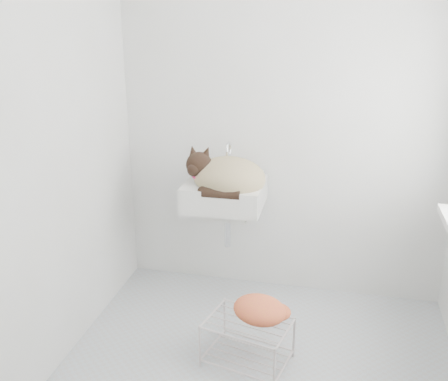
# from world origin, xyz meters

# --- Properties ---
(floor) EXTENTS (2.20, 2.00, 0.02)m
(floor) POSITION_xyz_m (0.00, 0.00, 0.00)
(floor) COLOR #ABB3BA
(floor) RESTS_ON ground
(back_wall) EXTENTS (2.20, 0.02, 2.50)m
(back_wall) POSITION_xyz_m (0.00, 1.00, 1.25)
(back_wall) COLOR white
(back_wall) RESTS_ON ground
(left_wall) EXTENTS (0.02, 2.00, 2.50)m
(left_wall) POSITION_xyz_m (-1.10, 0.00, 1.25)
(left_wall) COLOR white
(left_wall) RESTS_ON ground
(sink) EXTENTS (0.50, 0.44, 0.20)m
(sink) POSITION_xyz_m (-0.34, 0.74, 0.85)
(sink) COLOR white
(sink) RESTS_ON back_wall
(faucet) EXTENTS (0.18, 0.13, 0.18)m
(faucet) POSITION_xyz_m (-0.34, 0.92, 0.99)
(faucet) COLOR silver
(faucet) RESTS_ON sink
(cat) EXTENTS (0.55, 0.49, 0.31)m
(cat) POSITION_xyz_m (-0.33, 0.72, 0.89)
(cat) COLOR tan
(cat) RESTS_ON sink
(wire_rack) EXTENTS (0.50, 0.41, 0.27)m
(wire_rack) POSITION_xyz_m (-0.07, 0.10, 0.15)
(wire_rack) COLOR beige
(wire_rack) RESTS_ON floor
(towel) EXTENTS (0.36, 0.30, 0.13)m
(towel) POSITION_xyz_m (-0.01, 0.13, 0.30)
(towel) COLOR orange
(towel) RESTS_ON wire_rack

